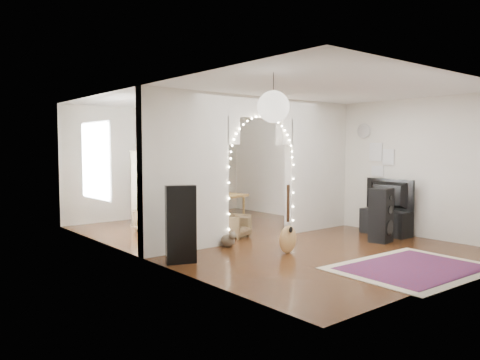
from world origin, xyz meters
TOP-DOWN VIEW (x-y plane):
  - floor at (0.00, 0.00)m, footprint 7.50×7.50m
  - ceiling at (0.00, 0.00)m, footprint 5.00×7.50m
  - wall_back at (0.00, 3.75)m, footprint 5.00×0.02m
  - wall_front at (0.00, -3.75)m, footprint 5.00×0.02m
  - wall_left at (-2.50, 0.00)m, footprint 0.02×7.50m
  - wall_right at (2.50, 0.00)m, footprint 0.02×7.50m
  - divider_wall at (0.00, 0.00)m, footprint 5.00×0.20m
  - fairy_lights at (0.00, -0.13)m, footprint 1.64×0.04m
  - window at (-2.47, 1.80)m, footprint 0.04×1.20m
  - wall_clock at (2.48, -0.60)m, footprint 0.03×0.31m
  - picture_frames at (2.48, -1.00)m, footprint 0.02×0.50m
  - paper_lantern at (-1.90, -2.40)m, footprint 0.40×0.40m
  - ceiling_fan at (0.00, 2.00)m, footprint 1.10×1.10m
  - area_rug at (0.23, -3.11)m, footprint 2.33×1.80m
  - guitar_case at (-2.20, -0.72)m, footprint 0.48×0.30m
  - acoustic_guitar at (-0.48, -1.27)m, footprint 0.41×0.24m
  - tabby_cat at (-0.94, -0.27)m, footprint 0.21×0.47m
  - floor_speaker at (1.51, -1.71)m, footprint 0.44×0.41m
  - media_console at (2.20, -1.36)m, footprint 0.44×1.02m
  - tv at (2.20, -1.36)m, footprint 0.18×1.08m
  - bookcase at (-0.51, 2.49)m, footprint 1.69×0.76m
  - dining_table at (-0.15, 1.16)m, footprint 1.33×1.02m
  - flower_vase at (-0.15, 1.16)m, footprint 0.22×0.22m
  - dining_chair_left at (-1.26, 1.97)m, footprint 0.61×0.62m
  - dining_chair_right at (-0.28, 0.35)m, footprint 0.61×0.62m

SIDE VIEW (x-z plane):
  - floor at x=0.00m, z-range 0.00..0.00m
  - area_rug at x=0.23m, z-range 0.00..0.02m
  - tabby_cat at x=-0.94m, z-range -0.03..0.28m
  - dining_chair_right at x=-0.28m, z-range 0.00..0.45m
  - dining_chair_left at x=-1.26m, z-range 0.00..0.47m
  - media_console at x=2.20m, z-range 0.00..0.50m
  - acoustic_guitar at x=-0.48m, z-range -0.06..0.90m
  - floor_speaker at x=1.51m, z-range 0.00..1.00m
  - guitar_case at x=-2.20m, z-range 0.00..1.18m
  - dining_table at x=-0.15m, z-range 0.30..1.06m
  - tv at x=2.20m, z-range 0.50..1.12m
  - bookcase at x=-0.51m, z-range 0.00..1.67m
  - flower_vase at x=-0.15m, z-range 0.76..0.95m
  - wall_back at x=0.00m, z-range 0.00..2.70m
  - wall_front at x=0.00m, z-range 0.00..2.70m
  - wall_left at x=-2.50m, z-range 0.00..2.70m
  - wall_right at x=2.50m, z-range 0.00..2.70m
  - divider_wall at x=0.00m, z-range 0.07..2.77m
  - window at x=-2.47m, z-range 0.80..2.20m
  - picture_frames at x=2.48m, z-range 1.15..1.85m
  - fairy_lights at x=0.00m, z-range 0.75..2.35m
  - wall_clock at x=2.48m, z-range 1.95..2.25m
  - paper_lantern at x=-1.90m, z-range 2.05..2.45m
  - ceiling_fan at x=0.00m, z-range 2.25..2.55m
  - ceiling at x=0.00m, z-range 2.69..2.71m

